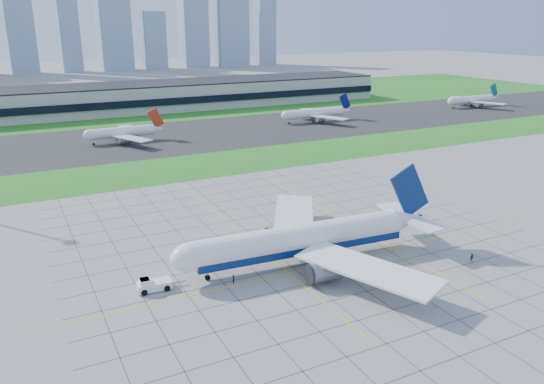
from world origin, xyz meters
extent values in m
plane|color=gray|center=(0.00, 0.00, 0.00)|extent=(1400.00, 1400.00, 0.00)
cube|color=#226E1F|center=(0.00, 90.00, 0.02)|extent=(700.00, 35.00, 0.04)
cube|color=#383838|center=(0.00, 145.00, 0.03)|extent=(700.00, 75.00, 0.04)
cube|color=#226E1F|center=(0.00, 255.00, 0.02)|extent=(700.00, 145.00, 0.04)
cube|color=#474744|center=(-48.00, 10.00, 0.01)|extent=(0.18, 130.00, 0.02)
cube|color=#474744|center=(-40.00, 10.00, 0.01)|extent=(0.18, 130.00, 0.02)
cube|color=#474744|center=(-32.00, 10.00, 0.01)|extent=(0.18, 130.00, 0.02)
cube|color=#474744|center=(-24.00, 10.00, 0.01)|extent=(0.18, 130.00, 0.02)
cube|color=#474744|center=(-16.00, 10.00, 0.01)|extent=(0.18, 130.00, 0.02)
cube|color=#474744|center=(-8.00, 10.00, 0.01)|extent=(0.18, 130.00, 0.02)
cube|color=#474744|center=(0.00, 10.00, 0.01)|extent=(0.18, 130.00, 0.02)
cube|color=#474744|center=(8.00, 10.00, 0.01)|extent=(0.18, 130.00, 0.02)
cube|color=#474744|center=(16.00, 10.00, 0.01)|extent=(0.18, 130.00, 0.02)
cube|color=#474744|center=(24.00, 10.00, 0.01)|extent=(0.18, 130.00, 0.02)
cube|color=#474744|center=(32.00, 10.00, 0.01)|extent=(0.18, 130.00, 0.02)
cube|color=#474744|center=(40.00, 10.00, 0.01)|extent=(0.18, 130.00, 0.02)
cube|color=#474744|center=(48.00, 10.00, 0.01)|extent=(0.18, 130.00, 0.02)
cube|color=#474744|center=(0.00, -40.00, 0.01)|extent=(110.00, 0.18, 0.02)
cube|color=#474744|center=(0.00, -32.00, 0.01)|extent=(110.00, 0.18, 0.02)
cube|color=#474744|center=(0.00, -24.00, 0.01)|extent=(110.00, 0.18, 0.02)
cube|color=#474744|center=(0.00, -16.00, 0.01)|extent=(110.00, 0.18, 0.02)
cube|color=#474744|center=(0.00, -8.00, 0.01)|extent=(110.00, 0.18, 0.02)
cube|color=#474744|center=(0.00, 0.00, 0.01)|extent=(110.00, 0.18, 0.02)
cube|color=#474744|center=(0.00, 8.00, 0.01)|extent=(110.00, 0.18, 0.02)
cube|color=#474744|center=(0.00, 16.00, 0.01)|extent=(110.00, 0.18, 0.02)
cube|color=#474744|center=(0.00, 24.00, 0.01)|extent=(110.00, 0.18, 0.02)
cube|color=#474744|center=(0.00, 32.00, 0.01)|extent=(110.00, 0.18, 0.02)
cube|color=#474744|center=(0.00, 40.00, 0.01)|extent=(110.00, 0.18, 0.02)
cube|color=#474744|center=(0.00, 48.00, 0.01)|extent=(110.00, 0.18, 0.02)
cube|color=#474744|center=(0.00, 56.00, 0.01)|extent=(110.00, 0.18, 0.02)
cube|color=#474744|center=(0.00, 64.00, 0.01)|extent=(110.00, 0.18, 0.02)
cube|color=yellow|center=(0.00, -2.00, 0.02)|extent=(120.00, 0.25, 0.03)
cube|color=yellow|center=(-10.00, 20.00, 0.02)|extent=(0.25, 100.00, 0.03)
cube|color=yellow|center=(18.00, 20.00, 0.02)|extent=(0.25, 100.00, 0.03)
cube|color=#B7B7B2|center=(40.00, 230.00, 7.50)|extent=(260.00, 42.00, 15.00)
cube|color=black|center=(40.00, 208.50, 7.00)|extent=(260.00, 1.00, 4.00)
cube|color=black|center=(40.00, 230.00, 15.40)|extent=(260.00, 42.00, 0.80)
cube|color=#8EA1BA|center=(-32.00, 520.00, 59.00)|extent=(26.00, 23.40, 118.00)
cube|color=#8EA1BA|center=(14.00, 520.00, 44.00)|extent=(20.00, 18.00, 88.00)
cube|color=#8EA1BA|center=(103.00, 520.00, 31.00)|extent=(24.00, 21.60, 62.00)
cube|color=#8EA1BA|center=(150.00, 520.00, 64.00)|extent=(29.00, 26.10, 128.00)
cube|color=#8EA1BA|center=(196.00, 520.00, 40.00)|extent=(36.00, 32.40, 80.00)
cube|color=#8EA1BA|center=(242.00, 520.00, 52.50)|extent=(22.00, 19.80, 105.00)
cylinder|color=white|center=(-5.21, 1.26, 5.80)|extent=(47.93, 9.46, 6.21)
cube|color=navy|center=(-5.21, 1.26, 3.83)|extent=(47.90, 9.04, 1.66)
ellipsoid|color=white|center=(-28.96, 2.89, 5.80)|extent=(10.34, 6.88, 6.21)
cube|color=black|center=(-31.23, 3.05, 6.31)|extent=(2.50, 3.46, 0.62)
cone|color=white|center=(22.15, -0.62, 6.11)|extent=(8.66, 6.45, 5.90)
cube|color=navy|center=(22.67, -0.65, 13.04)|extent=(11.29, 1.29, 13.21)
cube|color=white|center=(2.12, 17.36, 4.76)|extent=(22.54, 29.77, 1.00)
cube|color=white|center=(-0.15, -15.69, 4.76)|extent=(19.54, 30.36, 1.00)
cylinder|color=slate|center=(-4.47, 12.10, 2.69)|extent=(6.98, 4.38, 3.93)
cylinder|color=slate|center=(-5.96, -9.58, 2.69)|extent=(6.98, 4.38, 3.93)
cylinder|color=gray|center=(-26.38, 2.71, 1.35)|extent=(0.40, 0.40, 2.69)
cylinder|color=black|center=(-26.38, 2.71, 0.57)|extent=(1.17, 0.59, 1.14)
cylinder|color=black|center=(0.18, 4.21, 0.67)|extent=(1.43, 1.33, 1.35)
cylinder|color=black|center=(-0.28, -2.40, 0.67)|extent=(1.43, 1.33, 1.35)
cube|color=white|center=(-37.20, 3.54, 1.00)|extent=(6.83, 3.54, 1.55)
cube|color=white|center=(-38.96, 3.66, 2.10)|extent=(2.15, 2.56, 1.22)
cube|color=black|center=(-38.96, 3.66, 2.32)|extent=(1.92, 2.33, 0.77)
cube|color=gray|center=(-32.46, 3.22, 0.66)|extent=(3.32, 0.43, 0.20)
cylinder|color=black|center=(-39.31, 5.13, 0.61)|extent=(1.25, 0.63, 1.22)
cylinder|color=black|center=(-39.50, 2.26, 0.61)|extent=(1.25, 0.63, 1.22)
cylinder|color=black|center=(-34.89, 4.83, 0.61)|extent=(1.25, 0.63, 1.22)
cylinder|color=black|center=(-35.09, 1.96, 0.61)|extent=(1.25, 0.63, 1.22)
imported|color=black|center=(-22.19, -1.10, 0.97)|extent=(0.75, 0.85, 1.95)
imported|color=black|center=(28.57, -15.66, 0.95)|extent=(1.17, 1.13, 1.91)
cylinder|color=white|center=(-13.79, 143.63, 4.50)|extent=(27.83, 4.80, 4.80)
cube|color=#B02A14|center=(1.67, 143.63, 9.50)|extent=(7.46, 0.40, 9.15)
cube|color=white|center=(-11.86, 154.63, 3.70)|extent=(13.89, 20.66, 0.40)
cube|color=white|center=(-11.86, 132.63, 3.70)|extent=(13.89, 20.66, 0.40)
cylinder|color=black|center=(-11.47, 145.83, 0.50)|extent=(1.00, 1.00, 1.00)
cylinder|color=black|center=(-11.47, 141.43, 0.50)|extent=(1.00, 1.00, 1.00)
cylinder|color=white|center=(88.22, 148.91, 4.50)|extent=(34.62, 4.80, 4.80)
cube|color=#080D50|center=(107.45, 148.91, 9.50)|extent=(7.46, 0.40, 9.15)
cube|color=white|center=(90.62, 159.91, 3.70)|extent=(13.89, 20.66, 0.40)
cube|color=white|center=(90.62, 137.91, 3.70)|extent=(13.89, 20.66, 0.40)
cylinder|color=black|center=(91.10, 151.11, 0.50)|extent=(1.00, 1.00, 1.00)
cylinder|color=black|center=(91.10, 146.71, 0.50)|extent=(1.00, 1.00, 1.00)
cylinder|color=white|center=(202.58, 148.64, 4.50)|extent=(33.70, 4.80, 4.80)
cube|color=#0C5B70|center=(221.30, 148.64, 9.50)|extent=(7.46, 0.40, 9.15)
cube|color=white|center=(204.92, 159.64, 3.70)|extent=(13.89, 20.66, 0.40)
cube|color=white|center=(204.92, 137.64, 3.70)|extent=(13.89, 20.66, 0.40)
cylinder|color=black|center=(205.39, 150.84, 0.50)|extent=(1.00, 1.00, 1.00)
cylinder|color=black|center=(205.39, 146.44, 0.50)|extent=(1.00, 1.00, 1.00)
camera|label=1|loc=(-59.05, -90.55, 50.39)|focal=35.00mm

